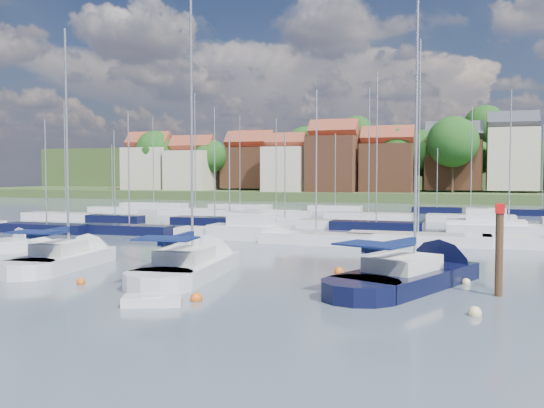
% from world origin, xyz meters
% --- Properties ---
extents(ground, '(260.00, 260.00, 0.00)m').
position_xyz_m(ground, '(0.00, 40.00, 0.00)').
color(ground, '#43515B').
rests_on(ground, ground).
extents(sailboat_left, '(3.89, 11.39, 15.21)m').
position_xyz_m(sailboat_left, '(-10.80, 4.03, 0.36)').
color(sailboat_left, silver).
rests_on(sailboat_left, ground).
extents(sailboat_centre, '(4.49, 12.97, 17.22)m').
position_xyz_m(sailboat_centre, '(-2.59, 4.02, 0.35)').
color(sailboat_centre, silver).
rests_on(sailboat_centre, ground).
extents(sailboat_navy, '(8.62, 13.87, 18.67)m').
position_xyz_m(sailboat_navy, '(9.89, 4.69, 0.35)').
color(sailboat_navy, black).
rests_on(sailboat_navy, ground).
extents(tender, '(2.69, 1.96, 0.53)m').
position_xyz_m(tender, '(-0.68, -4.79, 0.20)').
color(tender, silver).
rests_on(tender, ground).
extents(timber_piling, '(0.40, 0.40, 6.43)m').
position_xyz_m(timber_piling, '(13.22, 1.73, 1.13)').
color(timber_piling, '#4C331E').
rests_on(timber_piling, ground).
extents(buoy_c, '(0.42, 0.42, 0.42)m').
position_xyz_m(buoy_c, '(-6.46, -1.61, 0.00)').
color(buoy_c, '#D85914').
rests_on(buoy_c, ground).
extents(buoy_d, '(0.55, 0.55, 0.55)m').
position_xyz_m(buoy_d, '(0.69, -3.41, 0.00)').
color(buoy_d, '#D85914').
rests_on(buoy_d, ground).
extents(buoy_e, '(0.53, 0.53, 0.53)m').
position_xyz_m(buoy_e, '(5.14, 5.50, 0.00)').
color(buoy_e, '#D85914').
rests_on(buoy_e, ground).
extents(buoy_f, '(0.54, 0.54, 0.54)m').
position_xyz_m(buoy_f, '(12.17, -2.53, 0.00)').
color(buoy_f, beige).
rests_on(buoy_f, ground).
extents(buoy_h, '(0.42, 0.42, 0.42)m').
position_xyz_m(buoy_h, '(11.83, 4.27, 0.00)').
color(buoy_h, beige).
rests_on(buoy_h, ground).
extents(marina_field, '(79.62, 41.41, 15.93)m').
position_xyz_m(marina_field, '(1.91, 35.15, 0.43)').
color(marina_field, silver).
rests_on(marina_field, ground).
extents(far_shore_town, '(212.46, 90.00, 22.27)m').
position_xyz_m(far_shore_town, '(2.23, 132.67, 4.61)').
color(far_shore_town, '#374E27').
rests_on(far_shore_town, ground).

